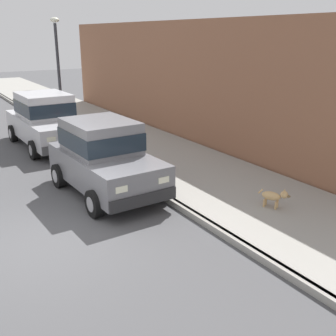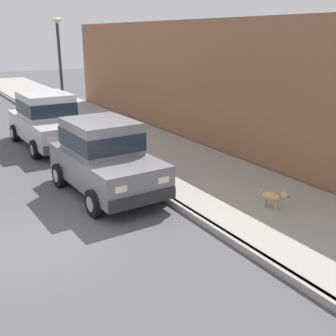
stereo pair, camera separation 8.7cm
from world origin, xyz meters
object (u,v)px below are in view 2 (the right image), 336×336
object	(u,v)px
dog_tan	(274,196)
car_silver_sedan	(47,119)
fire_hydrant	(143,159)
car_grey_hatchback	(104,156)
street_lamp	(60,60)

from	to	relation	value
dog_tan	car_silver_sedan	bearing A→B (deg)	107.14
dog_tan	fire_hydrant	bearing A→B (deg)	107.27
car_grey_hatchback	dog_tan	size ratio (longest dim) A/B	5.54
car_grey_hatchback	car_silver_sedan	bearing A→B (deg)	89.33
car_grey_hatchback	fire_hydrant	xyz separation A→B (m)	(1.50, 0.73, -0.50)
car_silver_sedan	dog_tan	distance (m)	9.11
car_grey_hatchback	street_lamp	distance (m)	8.11
car_silver_sedan	dog_tan	world-z (taller)	car_silver_sedan
dog_tan	fire_hydrant	xyz separation A→B (m)	(-1.24, 4.00, 0.05)
car_grey_hatchback	car_silver_sedan	xyz separation A→B (m)	(0.06, 5.42, 0.01)
car_grey_hatchback	dog_tan	world-z (taller)	car_grey_hatchback
car_silver_sedan	fire_hydrant	distance (m)	4.93
dog_tan	fire_hydrant	world-z (taller)	fire_hydrant
car_silver_sedan	car_grey_hatchback	bearing A→B (deg)	-90.67
street_lamp	dog_tan	bearing A→B (deg)	-83.05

